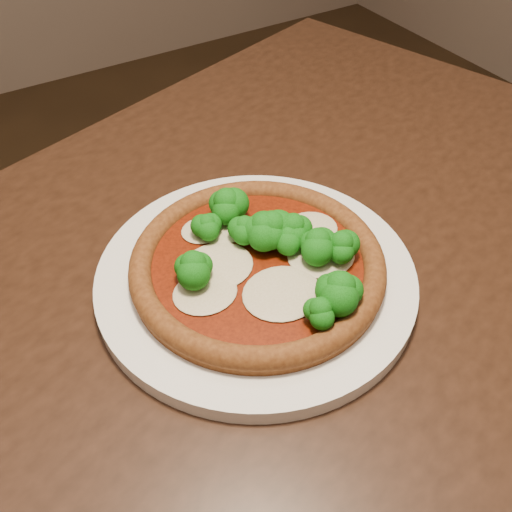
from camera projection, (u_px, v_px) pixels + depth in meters
floor at (210, 502)px, 1.20m from camera, size 4.00×4.00×0.00m
dining_table at (257, 373)px, 0.64m from camera, size 1.52×1.23×0.75m
plate at (256, 276)px, 0.62m from camera, size 0.34×0.34×0.02m
pizza at (263, 259)px, 0.60m from camera, size 0.27×0.27×0.06m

